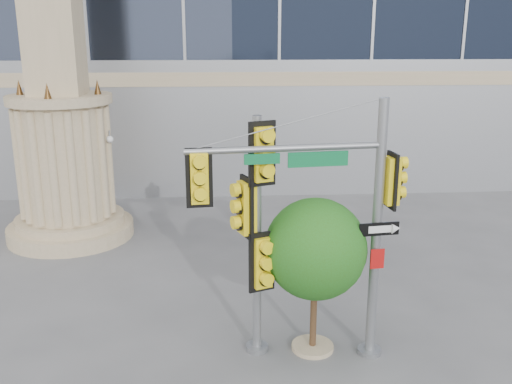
{
  "coord_description": "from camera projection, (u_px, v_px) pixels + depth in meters",
  "views": [
    {
      "loc": [
        -0.57,
        -10.85,
        7.13
      ],
      "look_at": [
        0.25,
        2.0,
        3.52
      ],
      "focal_mm": 40.0,
      "sensor_mm": 36.0,
      "label": 1
    }
  ],
  "objects": [
    {
      "name": "secondary_signal_pole",
      "position": [
        257.0,
        221.0,
        12.27
      ],
      "size": [
        1.03,
        0.74,
        5.47
      ],
      "rotation": [
        0.0,
        0.0,
        0.37
      ],
      "color": "slate",
      "rests_on": "ground"
    },
    {
      "name": "main_signal_pole",
      "position": [
        331.0,
        205.0,
        11.98
      ],
      "size": [
        4.54,
        0.92,
        5.85
      ],
      "rotation": [
        0.0,
        0.0,
        0.12
      ],
      "color": "slate",
      "rests_on": "ground"
    },
    {
      "name": "ground",
      "position": [
        250.0,
        372.0,
        12.39
      ],
      "size": [
        120.0,
        120.0,
        0.0
      ],
      "primitive_type": "plane",
      "color": "#545456",
      "rests_on": "ground"
    },
    {
      "name": "monument",
      "position": [
        58.0,
        82.0,
        19.18
      ],
      "size": [
        4.4,
        4.4,
        16.6
      ],
      "color": "tan",
      "rests_on": "ground"
    },
    {
      "name": "street_tree",
      "position": [
        317.0,
        253.0,
        12.69
      ],
      "size": [
        2.34,
        2.28,
        3.64
      ],
      "color": "tan",
      "rests_on": "ground"
    }
  ]
}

